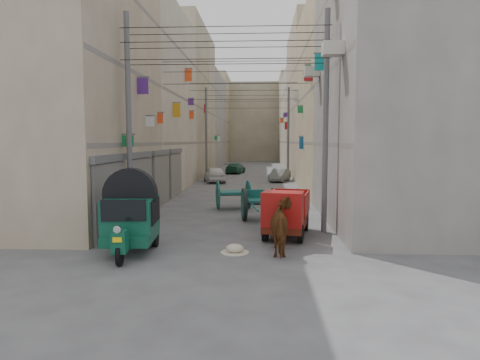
# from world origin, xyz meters

# --- Properties ---
(ground) EXTENTS (140.00, 140.00, 0.00)m
(ground) POSITION_xyz_m (0.00, 0.00, 0.00)
(ground) COLOR #4A4A4C
(ground) RESTS_ON ground
(building_row_left) EXTENTS (8.00, 62.00, 14.00)m
(building_row_left) POSITION_xyz_m (-8.00, 34.13, 6.46)
(building_row_left) COLOR tan
(building_row_left) RESTS_ON ground
(building_row_right) EXTENTS (8.00, 62.00, 14.00)m
(building_row_right) POSITION_xyz_m (8.00, 34.13, 6.46)
(building_row_right) COLOR gray
(building_row_right) RESTS_ON ground
(end_cap_building) EXTENTS (22.00, 10.00, 13.00)m
(end_cap_building) POSITION_xyz_m (0.00, 66.00, 6.50)
(end_cap_building) COLOR #B4A98D
(end_cap_building) RESTS_ON ground
(shutters_left) EXTENTS (0.18, 14.40, 2.88)m
(shutters_left) POSITION_xyz_m (-3.92, 10.38, 1.49)
(shutters_left) COLOR #505156
(shutters_left) RESTS_ON ground
(signboards) EXTENTS (8.22, 40.52, 5.67)m
(signboards) POSITION_xyz_m (-0.01, 21.66, 3.43)
(signboards) COLOR #50227F
(signboards) RESTS_ON ground
(ac_units) EXTENTS (0.70, 6.55, 3.35)m
(ac_units) POSITION_xyz_m (3.65, 7.67, 7.43)
(ac_units) COLOR beige
(ac_units) RESTS_ON ground
(utility_poles) EXTENTS (7.40, 22.20, 8.00)m
(utility_poles) POSITION_xyz_m (0.00, 17.00, 4.00)
(utility_poles) COLOR #58585A
(utility_poles) RESTS_ON ground
(overhead_cables) EXTENTS (7.40, 22.52, 1.12)m
(overhead_cables) POSITION_xyz_m (0.00, 14.40, 6.77)
(overhead_cables) COLOR black
(overhead_cables) RESTS_ON ground
(auto_rickshaw) EXTENTS (1.73, 2.81, 1.94)m
(auto_rickshaw) POSITION_xyz_m (-2.60, 2.81, 1.14)
(auto_rickshaw) COLOR black
(auto_rickshaw) RESTS_ON ground
(tonga_cart) EXTENTS (1.61, 3.18, 1.37)m
(tonga_cart) POSITION_xyz_m (1.21, 8.25, 0.72)
(tonga_cart) COLOR black
(tonga_cart) RESTS_ON ground
(mini_truck) EXTENTS (1.87, 3.21, 1.69)m
(mini_truck) POSITION_xyz_m (2.14, 5.00, 0.81)
(mini_truck) COLOR black
(mini_truck) RESTS_ON ground
(second_cart) EXTENTS (1.85, 1.71, 1.41)m
(second_cart) POSITION_xyz_m (-0.10, 11.20, 0.75)
(second_cart) COLOR #13534C
(second_cart) RESTS_ON ground
(feed_sack) EXTENTS (0.53, 0.43, 0.27)m
(feed_sack) POSITION_xyz_m (0.51, 2.93, 0.13)
(feed_sack) COLOR beige
(feed_sack) RESTS_ON ground
(horse) EXTENTS (0.97, 1.97, 1.63)m
(horse) POSITION_xyz_m (2.00, 3.00, 0.81)
(horse) COLOR brown
(horse) RESTS_ON ground
(distant_car_white) EXTENTS (2.35, 3.98, 1.27)m
(distant_car_white) POSITION_xyz_m (-2.53, 24.88, 0.64)
(distant_car_white) COLOR white
(distant_car_white) RESTS_ON ground
(distant_car_grey) EXTENTS (2.06, 3.43, 1.07)m
(distant_car_grey) POSITION_xyz_m (2.80, 25.80, 0.53)
(distant_car_grey) COLOR slate
(distant_car_grey) RESTS_ON ground
(distant_car_green) EXTENTS (2.10, 3.94, 1.09)m
(distant_car_green) POSITION_xyz_m (-1.43, 34.47, 0.54)
(distant_car_green) COLOR #1E583C
(distant_car_green) RESTS_ON ground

